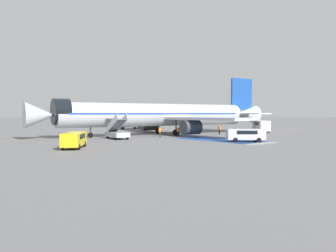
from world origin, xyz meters
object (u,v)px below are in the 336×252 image
at_px(service_van_1, 74,139).
at_px(ground_crew_1, 160,131).
at_px(service_van_2, 261,125).
at_px(ground_crew_2, 219,129).
at_px(boarding_stairs_forward, 117,133).
at_px(service_van_0, 246,134).
at_px(fuel_tanker, 134,122).
at_px(airliner, 162,115).
at_px(ground_crew_0, 178,131).

distance_m(service_van_1, ground_crew_1, 19.11).
bearing_deg(service_van_2, ground_crew_2, 29.44).
distance_m(boarding_stairs_forward, service_van_0, 19.19).
xyz_separation_m(fuel_tanker, ground_crew_2, (-0.10, -27.37, -0.65)).
height_order(airliner, service_van_2, airliner).
height_order(service_van_1, ground_crew_0, service_van_1).
xyz_separation_m(service_van_0, ground_crew_2, (10.07, 12.79, -0.09)).
xyz_separation_m(boarding_stairs_forward, ground_crew_1, (7.13, -1.80, 0.06)).
distance_m(service_van_1, service_van_2, 43.03).
relative_size(fuel_tanker, service_van_2, 1.99).
xyz_separation_m(fuel_tanker, ground_crew_1, (-13.50, -25.87, -0.60)).
xyz_separation_m(boarding_stairs_forward, service_van_2, (31.98, -5.05, 0.45)).
bearing_deg(service_van_1, ground_crew_2, 46.56).
relative_size(ground_crew_0, ground_crew_2, 0.97).
bearing_deg(service_van_0, fuel_tanker, 28.16).
relative_size(service_van_0, service_van_2, 0.97).
relative_size(service_van_1, ground_crew_2, 3.14).
height_order(boarding_stairs_forward, ground_crew_1, boarding_stairs_forward).
relative_size(boarding_stairs_forward, ground_crew_0, 3.31).
relative_size(airliner, boarding_stairs_forward, 8.46).
distance_m(airliner, fuel_tanker, 23.62).
bearing_deg(service_van_0, service_van_2, -20.47).
distance_m(service_van_1, ground_crew_0, 22.36).
height_order(ground_crew_0, ground_crew_2, ground_crew_2).
bearing_deg(fuel_tanker, service_van_1, 141.97).
height_order(service_van_0, service_van_2, service_van_2).
distance_m(airliner, service_van_1, 24.68).
distance_m(fuel_tanker, ground_crew_2, 27.38).
bearing_deg(fuel_tanker, ground_crew_2, -173.68).
xyz_separation_m(service_van_1, ground_crew_0, (21.64, 5.61, -0.13)).
relative_size(airliner, ground_crew_2, 27.09).
xyz_separation_m(fuel_tanker, service_van_2, (11.35, -29.12, -0.20)).
height_order(airliner, fuel_tanker, airliner).
height_order(service_van_1, ground_crew_1, ground_crew_1).
distance_m(airliner, boarding_stairs_forward, 11.83).
xyz_separation_m(airliner, ground_crew_1, (-4.12, -4.28, -2.60)).
height_order(service_van_1, ground_crew_2, service_van_1).
bearing_deg(boarding_stairs_forward, fuel_tanker, 60.26).
xyz_separation_m(fuel_tanker, service_van_1, (-31.58, -32.06, -0.55)).
xyz_separation_m(fuel_tanker, ground_crew_0, (-9.94, -26.45, -0.68)).
distance_m(airliner, service_van_0, 18.76).
height_order(service_van_2, ground_crew_0, service_van_2).
distance_m(service_van_0, ground_crew_2, 16.28).
relative_size(service_van_2, ground_crew_0, 3.20).
distance_m(service_van_2, ground_crew_2, 11.59).
bearing_deg(boarding_stairs_forward, service_van_0, -46.09).
xyz_separation_m(boarding_stairs_forward, service_van_1, (-10.94, -7.99, 0.10)).
xyz_separation_m(boarding_stairs_forward, ground_crew_0, (10.70, -2.38, -0.03)).
xyz_separation_m(boarding_stairs_forward, fuel_tanker, (20.64, 24.07, 0.65)).
bearing_deg(boarding_stairs_forward, ground_crew_2, 1.75).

